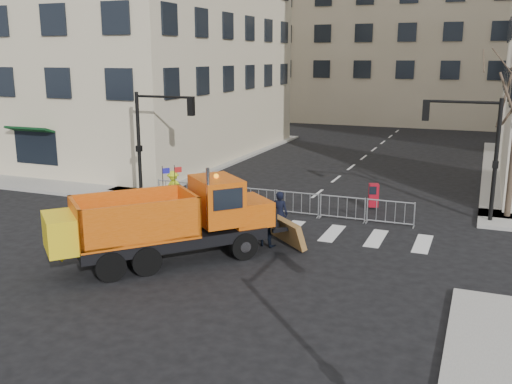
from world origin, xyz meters
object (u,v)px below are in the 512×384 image
at_px(cop_a, 280,214).
at_px(plow_truck, 165,220).
at_px(worker, 173,187).
at_px(newspaper_box, 373,195).
at_px(cop_c, 238,229).
at_px(cop_b, 266,223).

bearing_deg(cop_a, plow_truck, 55.19).
bearing_deg(worker, newspaper_box, 21.82).
xyz_separation_m(cop_a, worker, (-6.28, 2.41, 0.03)).
xyz_separation_m(cop_a, cop_c, (-0.86, -2.18, -0.13)).
bearing_deg(cop_c, plow_truck, -24.83).
bearing_deg(cop_a, cop_b, 84.05).
distance_m(cop_a, cop_b, 1.35).
bearing_deg(worker, cop_c, -37.27).
relative_size(worker, newspaper_box, 1.46).
xyz_separation_m(cop_c, worker, (-5.42, 4.59, 0.16)).
bearing_deg(cop_c, worker, -114.88).
xyz_separation_m(cop_b, newspaper_box, (2.82, 6.84, -0.20)).
bearing_deg(worker, cop_a, -17.99).
bearing_deg(newspaper_box, plow_truck, -136.48).
bearing_deg(plow_truck, cop_b, 1.08).
bearing_deg(cop_b, cop_c, 56.14).
distance_m(cop_a, cop_c, 2.35).
distance_m(plow_truck, cop_a, 5.13).
height_order(plow_truck, cop_a, plow_truck).
bearing_deg(cop_c, cop_b, 151.78).
distance_m(cop_c, newspaper_box, 8.48).
relative_size(cop_b, cop_c, 1.13).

